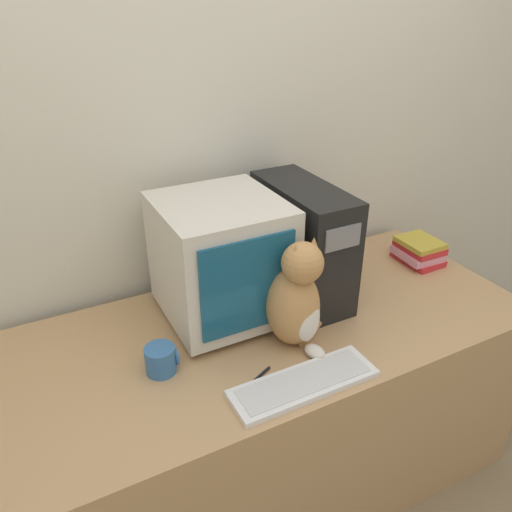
{
  "coord_description": "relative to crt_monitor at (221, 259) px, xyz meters",
  "views": [
    {
      "loc": [
        -0.71,
        -0.82,
        1.77
      ],
      "look_at": [
        -0.07,
        0.42,
        1.02
      ],
      "focal_mm": 35.0,
      "sensor_mm": 36.0,
      "label": 1
    }
  ],
  "objects": [
    {
      "name": "computer_tower",
      "position": [
        0.32,
        -0.0,
        -0.01
      ],
      "size": [
        0.19,
        0.46,
        0.43
      ],
      "color": "black",
      "rests_on": "desk"
    },
    {
      "name": "desk",
      "position": [
        0.14,
        -0.14,
        -0.6
      ],
      "size": [
        1.79,
        0.8,
        0.75
      ],
      "color": "tan",
      "rests_on": "ground_plane"
    },
    {
      "name": "cat",
      "position": [
        0.14,
        -0.25,
        -0.06
      ],
      "size": [
        0.25,
        0.25,
        0.38
      ],
      "rotation": [
        0.0,
        0.0,
        0.21
      ],
      "color": "#B7844C",
      "rests_on": "desk"
    },
    {
      "name": "crt_monitor",
      "position": [
        0.0,
        0.0,
        0.0
      ],
      "size": [
        0.39,
        0.42,
        0.43
      ],
      "color": "beige",
      "rests_on": "desk"
    },
    {
      "name": "mug",
      "position": [
        -0.29,
        -0.19,
        -0.18
      ],
      "size": [
        0.1,
        0.09,
        0.09
      ],
      "color": "#33669E",
      "rests_on": "desk"
    },
    {
      "name": "book_stack",
      "position": [
        0.89,
        -0.03,
        -0.17
      ],
      "size": [
        0.16,
        0.2,
        0.1
      ],
      "color": "red",
      "rests_on": "desk"
    },
    {
      "name": "keyboard",
      "position": [
        0.06,
        -0.44,
        -0.21
      ],
      "size": [
        0.45,
        0.14,
        0.02
      ],
      "color": "silver",
      "rests_on": "desk"
    },
    {
      "name": "wall_back",
      "position": [
        0.14,
        0.32,
        0.28
      ],
      "size": [
        7.0,
        0.05,
        2.5
      ],
      "color": "beige",
      "rests_on": "ground_plane"
    },
    {
      "name": "pen",
      "position": [
        -0.07,
        -0.36,
        -0.22
      ],
      "size": [
        0.15,
        0.07,
        0.01
      ],
      "color": "black",
      "rests_on": "desk"
    }
  ]
}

